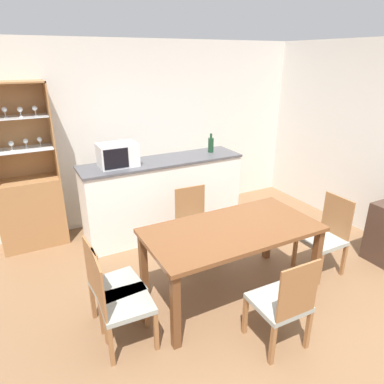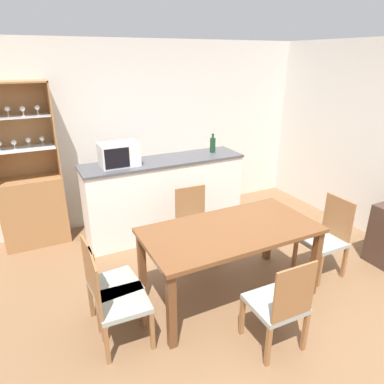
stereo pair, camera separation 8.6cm
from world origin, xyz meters
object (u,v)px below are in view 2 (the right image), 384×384
object	(u,v)px
dining_table	(230,237)
dining_chair_head_far	(195,227)
dining_chair_side_left_far	(109,284)
dining_chair_side_left_near	(117,301)
dining_chair_side_right_near	(325,238)
display_cabinet	(32,200)
microwave	(119,154)
dining_chair_head_near	(279,304)
wine_bottle	(213,145)

from	to	relation	value
dining_table	dining_chair_head_far	size ratio (longest dim) A/B	1.92
dining_chair_head_far	dining_chair_side_left_far	distance (m)	1.34
dining_chair_side_left_near	dining_chair_side_right_near	distance (m)	2.36
display_cabinet	microwave	xyz separation A→B (m)	(1.06, -0.46, 0.59)
dining_chair_head_far	microwave	size ratio (longest dim) A/B	1.91
microwave	display_cabinet	bearing A→B (deg)	156.44
dining_chair_side_right_near	dining_chair_side_left_far	distance (m)	2.38
dining_chair_head_near	display_cabinet	bearing A→B (deg)	122.07
dining_table	dining_chair_head_near	xyz separation A→B (m)	(-0.00, -0.76, -0.25)
dining_chair_head_far	dining_table	bearing A→B (deg)	93.14
display_cabinet	dining_table	xyz separation A→B (m)	(1.69, -2.07, 0.07)
dining_chair_head_far	microwave	bearing A→B (deg)	-49.74
dining_table	dining_chair_side_left_far	world-z (taller)	dining_chair_side_left_far
microwave	wine_bottle	xyz separation A→B (m)	(1.35, 0.02, -0.03)
dining_chair_head_near	microwave	bearing A→B (deg)	106.16
dining_chair_side_left_near	dining_chair_side_right_near	world-z (taller)	same
microwave	dining_chair_side_left_near	bearing A→B (deg)	-107.61
dining_chair_side_left_near	dining_chair_head_near	world-z (taller)	same
dining_chair_side_left_near	wine_bottle	distance (m)	2.69
display_cabinet	dining_chair_side_left_far	bearing A→B (deg)	-75.38
dining_chair_head_near	wine_bottle	xyz separation A→B (m)	(0.72, 2.39, 0.73)
dining_chair_side_right_near	dining_chair_side_left_far	world-z (taller)	same
wine_bottle	dining_chair_side_right_near	bearing A→B (deg)	-75.29
dining_chair_head_near	dining_chair_head_far	xyz separation A→B (m)	(0.00, 1.53, 0.00)
dining_chair_side_left_far	microwave	xyz separation A→B (m)	(0.55, 1.48, 0.76)
dining_chair_side_left_near	microwave	size ratio (longest dim) A/B	1.91
dining_table	wine_bottle	size ratio (longest dim) A/B	6.44
display_cabinet	dining_chair_head_far	bearing A→B (deg)	-37.66
display_cabinet	dining_chair_side_left_near	xyz separation A→B (m)	(0.51, -2.20, -0.17)
dining_table	microwave	world-z (taller)	microwave
wine_bottle	dining_chair_side_left_far	bearing A→B (deg)	-141.65
dining_chair_side_left_near	dining_table	bearing A→B (deg)	98.77
dining_chair_side_left_far	microwave	distance (m)	1.75
display_cabinet	dining_chair_side_left_far	xyz separation A→B (m)	(0.51, -1.94, -0.17)
dining_table	dining_chair_side_left_far	distance (m)	1.21
dining_chair_side_left_near	dining_chair_head_far	bearing A→B (deg)	129.52
dining_chair_head_near	wine_bottle	world-z (taller)	wine_bottle
dining_chair_side_left_near	dining_chair_head_far	size ratio (longest dim) A/B	1.00
dining_chair_side_right_near	microwave	world-z (taller)	microwave
dining_chair_head_near	microwave	distance (m)	2.57
dining_chair_head_far	dining_chair_side_right_near	world-z (taller)	same
wine_bottle	dining_chair_side_left_near	bearing A→B (deg)	-137.22
dining_chair_head_far	dining_chair_side_right_near	distance (m)	1.48
dining_chair_side_left_near	dining_chair_side_left_far	size ratio (longest dim) A/B	1.00
dining_chair_head_far	microwave	world-z (taller)	microwave
display_cabinet	dining_chair_head_near	world-z (taller)	display_cabinet
dining_table	dining_chair_side_left_near	distance (m)	1.21
dining_chair_side_left_near	wine_bottle	xyz separation A→B (m)	(1.90, 1.76, 0.73)
dining_chair_side_left_far	dining_chair_side_left_near	bearing A→B (deg)	-4.37
dining_chair_side_left_near	dining_chair_head_far	xyz separation A→B (m)	(1.19, 0.89, 0.00)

